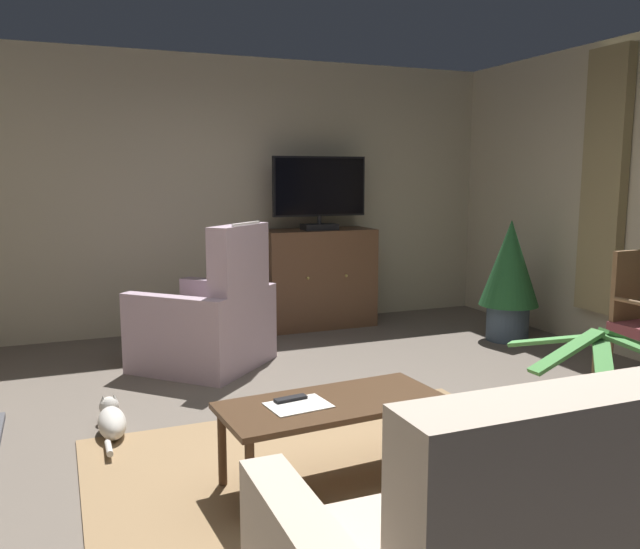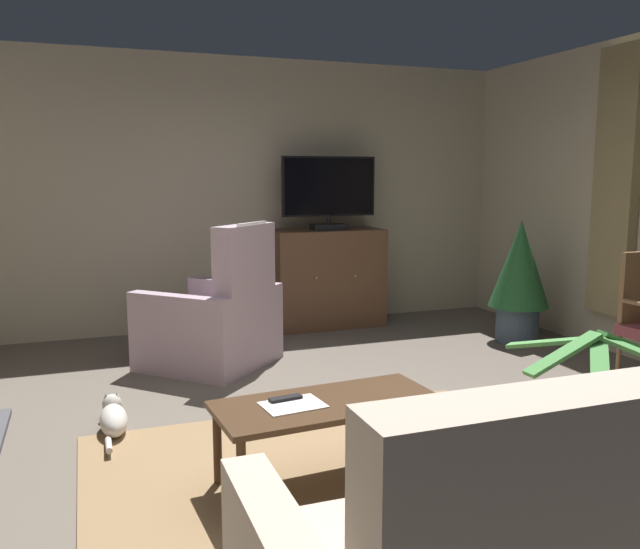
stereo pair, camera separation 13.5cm
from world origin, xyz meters
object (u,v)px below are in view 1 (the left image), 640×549
potted_plant_tall_palm_by_window (510,273)px  cat (111,421)px  television (320,191)px  tv_remote (291,399)px  tv_cabinet (318,280)px  armchair_near_window (209,324)px  potted_plant_on_hearth_side (593,444)px  folded_newspaper (298,405)px  coffee_table (333,410)px

potted_plant_tall_palm_by_window → cat: bearing=-165.2°
television → tv_remote: 3.61m
tv_cabinet → armchair_near_window: size_ratio=0.89×
tv_cabinet → potted_plant_tall_palm_by_window: potted_plant_tall_palm_by_window is taller
television → potted_plant_tall_palm_by_window: television is taller
potted_plant_tall_palm_by_window → cat: 3.88m
potted_plant_on_hearth_side → potted_plant_tall_palm_by_window: size_ratio=0.75×
tv_remote → armchair_near_window: bearing=80.5°
folded_newspaper → armchair_near_window: (0.05, 2.28, -0.08)m
folded_newspaper → cat: 1.41m
television → cat: television is taller
television → potted_plant_tall_palm_by_window: bearing=-38.7°
tv_remote → potted_plant_on_hearth_side: (1.40, -0.61, -0.22)m
coffee_table → cat: coffee_table is taller
television → folded_newspaper: (-1.42, -3.24, -0.96)m
armchair_near_window → cat: armchair_near_window is taller
coffee_table → folded_newspaper: size_ratio=3.92×
tv_cabinet → potted_plant_on_hearth_side: tv_cabinet is taller
folded_newspaper → potted_plant_tall_palm_by_window: (2.89, 2.07, 0.20)m
folded_newspaper → cat: size_ratio=0.43×
tv_remote → folded_newspaper: 0.08m
tv_remote → cat: size_ratio=0.24×
tv_remote → potted_plant_on_hearth_side: 1.54m
television → coffee_table: size_ratio=0.84×
television → armchair_near_window: 1.98m
tv_remote → armchair_near_window: size_ratio=0.13×
tv_cabinet → tv_remote: tv_cabinet is taller
cat → potted_plant_on_hearth_side: bearing=-36.3°
cat → tv_cabinet: bearing=44.6°
folded_newspaper → potted_plant_tall_palm_by_window: potted_plant_tall_palm_by_window is taller
armchair_near_window → potted_plant_tall_palm_by_window: armchair_near_window is taller
armchair_near_window → coffee_table: bearing=-86.7°
armchair_near_window → potted_plant_on_hearth_side: armchair_near_window is taller
tv_remote → potted_plant_tall_palm_by_window: (2.91, 1.99, 0.20)m
folded_newspaper → armchair_near_window: armchair_near_window is taller
potted_plant_on_hearth_side → tv_remote: bearing=156.5°
folded_newspaper → potted_plant_on_hearth_side: size_ratio=0.35×
tv_cabinet → coffee_table: tv_cabinet is taller
television → coffee_table: television is taller
television → cat: bearing=-136.1°
television → coffee_table: (-1.24, -3.24, -1.01)m
tv_remote → television: bearing=57.8°
folded_newspaper → potted_plant_tall_palm_by_window: bearing=29.0°
tv_cabinet → potted_plant_tall_palm_by_window: bearing=-40.0°
folded_newspaper → tv_remote: bearing=94.2°
tv_remote → cat: 1.34m
tv_remote → armchair_near_window: armchair_near_window is taller
coffee_table → cat: bearing=132.7°
television → cat: (-2.24, -2.16, -1.32)m
tv_cabinet → folded_newspaper: tv_cabinet is taller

